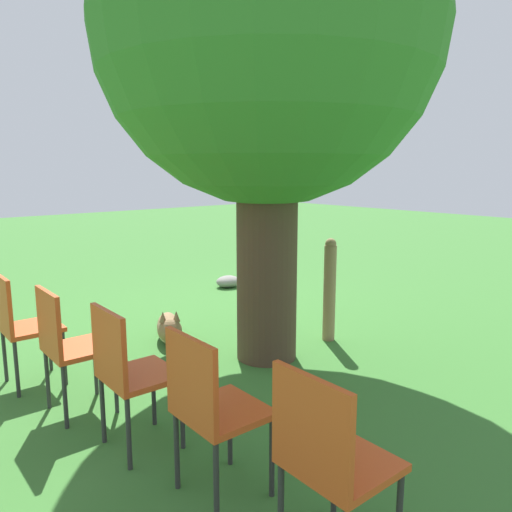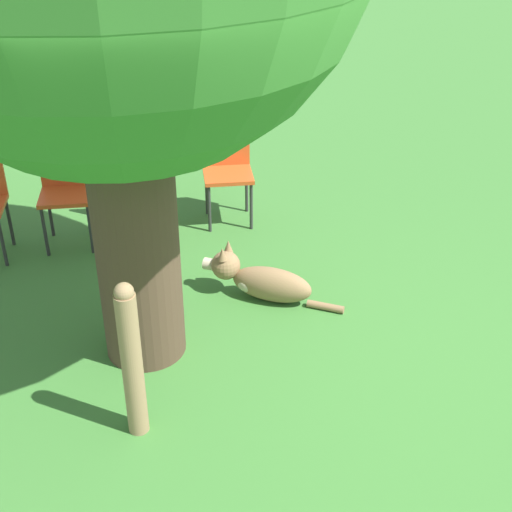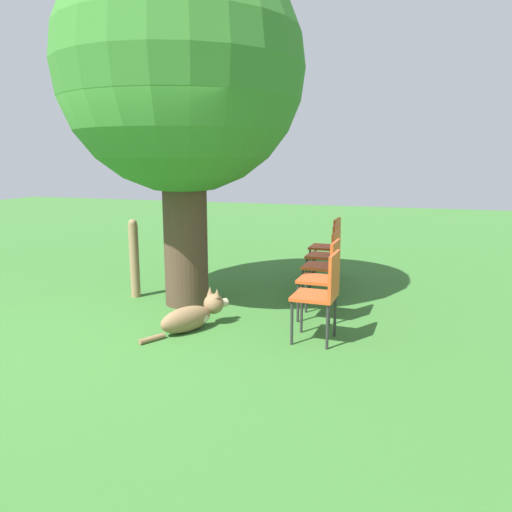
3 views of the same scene
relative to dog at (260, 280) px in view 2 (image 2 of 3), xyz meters
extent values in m
plane|color=#38702D|center=(-0.79, 0.01, -0.16)|extent=(30.00, 30.00, 0.00)
cylinder|color=#4C3828|center=(-0.52, 0.89, 0.88)|extent=(0.55, 0.55, 2.08)
ellipsoid|color=olive|center=(-0.05, -0.09, -0.02)|extent=(0.50, 0.67, 0.28)
ellipsoid|color=#C6B293|center=(0.03, 0.07, -0.03)|extent=(0.28, 0.29, 0.17)
sphere|color=olive|center=(0.13, 0.25, 0.08)|extent=(0.31, 0.31, 0.23)
cylinder|color=#C6B293|center=(0.19, 0.36, 0.06)|extent=(0.13, 0.14, 0.10)
cone|color=olive|center=(0.08, 0.28, 0.21)|extent=(0.07, 0.07, 0.10)
cone|color=olive|center=(0.19, 0.22, 0.21)|extent=(0.07, 0.07, 0.10)
cylinder|color=olive|center=(-0.25, -0.47, -0.13)|extent=(0.18, 0.28, 0.06)
cylinder|color=#937551|center=(-1.32, 0.95, 0.33)|extent=(0.12, 0.12, 0.98)
sphere|color=#937551|center=(-1.32, 0.95, 0.84)|extent=(0.11, 0.11, 0.11)
cube|color=#D14C1E|center=(1.31, 0.09, 0.31)|extent=(0.43, 0.45, 0.04)
cube|color=#D14C1E|center=(1.51, 0.08, 0.55)|extent=(0.04, 0.44, 0.44)
cylinder|color=#2D2D2D|center=(1.13, -0.10, 0.07)|extent=(0.03, 0.03, 0.45)
cylinder|color=#2D2D2D|center=(1.14, 0.28, 0.07)|extent=(0.03, 0.03, 0.45)
cylinder|color=#2D2D2D|center=(1.49, -0.11, 0.07)|extent=(0.03, 0.03, 0.45)
cylinder|color=#2D2D2D|center=(1.50, 0.27, 0.07)|extent=(0.03, 0.03, 0.45)
cube|color=#D14C1E|center=(1.20, 0.80, 0.31)|extent=(0.43, 0.45, 0.04)
cube|color=#D14C1E|center=(1.39, 0.79, 0.55)|extent=(0.04, 0.44, 0.44)
cylinder|color=#2D2D2D|center=(1.02, 0.61, 0.07)|extent=(0.03, 0.03, 0.45)
cylinder|color=#2D2D2D|center=(1.03, 0.99, 0.07)|extent=(0.03, 0.03, 0.45)
cylinder|color=#2D2D2D|center=(1.38, 0.60, 0.07)|extent=(0.03, 0.03, 0.45)
cylinder|color=#2D2D2D|center=(1.39, 0.98, 0.07)|extent=(0.03, 0.03, 0.45)
cube|color=#D14C1E|center=(1.09, 1.51, 0.31)|extent=(0.43, 0.45, 0.04)
cube|color=#D14C1E|center=(1.28, 1.50, 0.55)|extent=(0.04, 0.44, 0.44)
cylinder|color=#2D2D2D|center=(0.90, 1.32, 0.07)|extent=(0.03, 0.03, 0.45)
cylinder|color=#2D2D2D|center=(0.91, 1.70, 0.07)|extent=(0.03, 0.03, 0.45)
cylinder|color=#2D2D2D|center=(1.26, 1.31, 0.07)|extent=(0.03, 0.03, 0.45)
cylinder|color=#2D2D2D|center=(1.27, 1.69, 0.07)|extent=(0.03, 0.03, 0.45)
cylinder|color=#2D2D2D|center=(0.79, 2.03, 0.07)|extent=(0.03, 0.03, 0.45)
cylinder|color=#2D2D2D|center=(1.15, 2.02, 0.07)|extent=(0.03, 0.03, 0.45)
camera|label=1|loc=(2.45, 4.21, 1.59)|focal=35.00mm
camera|label=2|loc=(-4.60, 0.73, 2.97)|focal=50.00mm
camera|label=3|loc=(2.30, -4.72, 1.68)|focal=35.00mm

